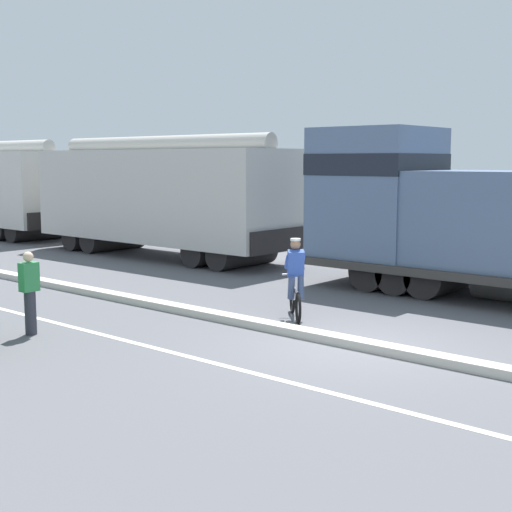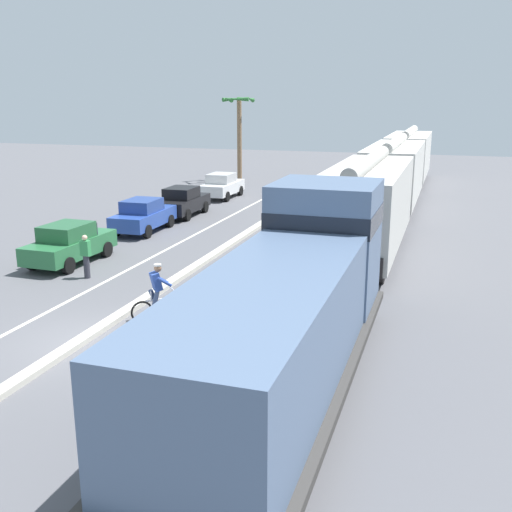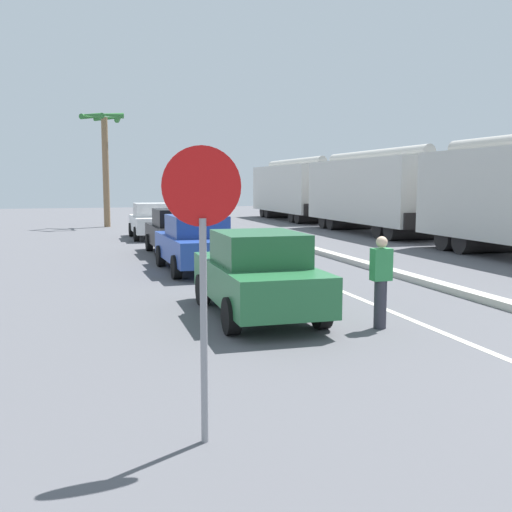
% 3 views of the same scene
% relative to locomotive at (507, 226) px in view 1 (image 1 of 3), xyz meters
% --- Properties ---
extents(ground_plane, '(120.00, 120.00, 0.00)m').
position_rel_locomotive_xyz_m(ground_plane, '(-5.95, 0.46, -1.80)').
color(ground_plane, '#56565B').
extents(median_curb, '(0.36, 36.00, 0.16)m').
position_rel_locomotive_xyz_m(median_curb, '(-5.95, 6.46, -1.72)').
color(median_curb, beige).
rests_on(median_curb, ground).
extents(lane_stripe, '(0.14, 36.00, 0.01)m').
position_rel_locomotive_xyz_m(lane_stripe, '(-8.35, 6.46, -1.79)').
color(lane_stripe, silver).
rests_on(lane_stripe, ground).
extents(locomotive, '(3.10, 11.61, 4.20)m').
position_rel_locomotive_xyz_m(locomotive, '(0.00, 0.00, 0.00)').
color(locomotive, slate).
rests_on(locomotive, ground).
extents(hopper_car_lead, '(2.90, 10.60, 4.18)m').
position_rel_locomotive_xyz_m(hopper_car_lead, '(0.00, 12.16, 0.28)').
color(hopper_car_lead, beige).
rests_on(hopper_car_lead, ground).
extents(cyclist, '(1.27, 1.24, 1.71)m').
position_rel_locomotive_xyz_m(cyclist, '(-4.78, 2.63, -0.98)').
color(cyclist, black).
rests_on(cyclist, ground).
extents(pedestrian_by_cars, '(0.34, 0.22, 1.62)m').
position_rel_locomotive_xyz_m(pedestrian_by_cars, '(-9.22, 5.67, -0.95)').
color(pedestrian_by_cars, '#33333D').
rests_on(pedestrian_by_cars, ground).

